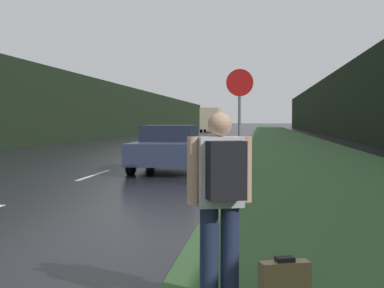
# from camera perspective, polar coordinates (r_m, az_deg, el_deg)

# --- Properties ---
(grass_verge) EXTENTS (6.00, 240.00, 0.02)m
(grass_verge) POSITION_cam_1_polar(r_m,az_deg,el_deg) (41.10, 10.15, 0.32)
(grass_verge) COLOR #33562D
(grass_verge) RESTS_ON ground_plane
(lane_stripe_c) EXTENTS (0.12, 3.00, 0.01)m
(lane_stripe_c) POSITION_cam_1_polar(r_m,az_deg,el_deg) (15.58, -10.36, -3.25)
(lane_stripe_c) COLOR silver
(lane_stripe_c) RESTS_ON ground_plane
(lane_stripe_d) EXTENTS (0.12, 3.00, 0.01)m
(lane_stripe_d) POSITION_cam_1_polar(r_m,az_deg,el_deg) (22.33, -4.92, -1.49)
(lane_stripe_d) COLOR silver
(lane_stripe_d) RESTS_ON ground_plane
(treeline_far_side) EXTENTS (2.00, 140.00, 5.08)m
(treeline_far_side) POSITION_cam_1_polar(r_m,az_deg,el_deg) (53.05, -8.62, 3.55)
(treeline_far_side) COLOR black
(treeline_far_side) RESTS_ON ground_plane
(treeline_near_side) EXTENTS (2.00, 140.00, 6.29)m
(treeline_near_side) POSITION_cam_1_polar(r_m,az_deg,el_deg) (51.68, 16.29, 4.17)
(treeline_near_side) COLOR black
(treeline_near_side) RESTS_ON ground_plane
(stop_sign) EXTENTS (0.64, 0.07, 2.77)m
(stop_sign) POSITION_cam_1_polar(r_m,az_deg,el_deg) (12.67, 5.10, 3.04)
(stop_sign) COLOR slate
(stop_sign) RESTS_ON ground_plane
(hitchhiker_with_backpack) EXTENTS (0.54, 0.49, 1.63)m
(hitchhiker_with_backpack) POSITION_cam_1_polar(r_m,az_deg,el_deg) (4.51, 3.10, -5.39)
(hitchhiker_with_backpack) COLOR #1E2847
(hitchhiker_with_backpack) RESTS_ON ground_plane
(suitcase) EXTENTS (0.46, 0.28, 0.38)m
(suitcase) POSITION_cam_1_polar(r_m,az_deg,el_deg) (4.83, 9.85, -14.14)
(suitcase) COLOR olive
(suitcase) RESTS_ON ground_plane
(car_passing_near) EXTENTS (1.97, 4.40, 1.41)m
(car_passing_near) POSITION_cam_1_polar(r_m,az_deg,el_deg) (16.67, -2.44, -0.41)
(car_passing_near) COLOR #2D3856
(car_passing_near) RESTS_ON ground_plane
(delivery_truck) EXTENTS (2.57, 7.73, 3.24)m
(delivery_truck) POSITION_cam_1_polar(r_m,az_deg,el_deg) (73.08, 2.07, 2.63)
(delivery_truck) COLOR #6E684F
(delivery_truck) RESTS_ON ground_plane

